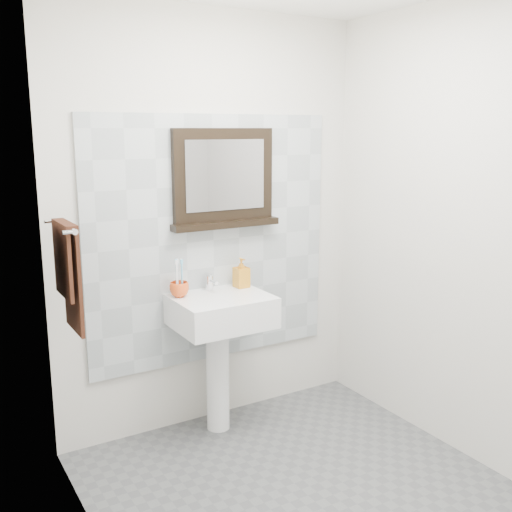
{
  "coord_description": "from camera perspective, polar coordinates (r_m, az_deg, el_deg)",
  "views": [
    {
      "loc": [
        -1.61,
        -2.13,
        1.81
      ],
      "look_at": [
        -0.01,
        0.55,
        1.15
      ],
      "focal_mm": 42.0,
      "sensor_mm": 36.0,
      "label": 1
    }
  ],
  "objects": [
    {
      "name": "floor",
      "position": [
        3.22,
        5.66,
        -22.26
      ],
      "size": [
        2.0,
        2.2,
        0.01
      ],
      "primitive_type": "cube",
      "color": "#525457",
      "rests_on": "ground"
    },
    {
      "name": "back_wall",
      "position": [
        3.65,
        -4.24,
        3.1
      ],
      "size": [
        2.0,
        0.01,
        2.5
      ],
      "primitive_type": "cube",
      "color": "silver",
      "rests_on": "ground"
    },
    {
      "name": "left_wall",
      "position": [
        2.28,
        -14.33,
        -2.65
      ],
      "size": [
        0.01,
        2.2,
        2.5
      ],
      "primitive_type": "cube",
      "color": "silver",
      "rests_on": "ground"
    },
    {
      "name": "right_wall",
      "position": [
        3.41,
        19.75,
        1.81
      ],
      "size": [
        0.01,
        2.2,
        2.5
      ],
      "primitive_type": "cube",
      "color": "silver",
      "rests_on": "ground"
    },
    {
      "name": "splashback",
      "position": [
        3.66,
        -4.13,
        1.53
      ],
      "size": [
        1.6,
        0.02,
        1.5
      ],
      "primitive_type": "cube",
      "color": "#A8B1B6",
      "rests_on": "back_wall"
    },
    {
      "name": "pedestal_sink",
      "position": [
        3.56,
        -3.4,
        -6.63
      ],
      "size": [
        0.55,
        0.44,
        0.96
      ],
      "color": "white",
      "rests_on": "ground"
    },
    {
      "name": "toothbrush_cup",
      "position": [
        3.49,
        -7.32,
        -3.17
      ],
      "size": [
        0.14,
        0.14,
        0.09
      ],
      "primitive_type": "imported",
      "rotation": [
        0.0,
        0.0,
        0.33
      ],
      "color": "#E8521B",
      "rests_on": "pedestal_sink"
    },
    {
      "name": "toothbrushes",
      "position": [
        3.48,
        -7.36,
        -1.9
      ],
      "size": [
        0.05,
        0.04,
        0.21
      ],
      "color": "white",
      "rests_on": "toothbrush_cup"
    },
    {
      "name": "soap_dispenser",
      "position": [
        3.66,
        -1.4,
        -1.6
      ],
      "size": [
        0.08,
        0.09,
        0.18
      ],
      "primitive_type": "imported",
      "rotation": [
        0.0,
        0.0,
        0.03
      ],
      "color": "#C35D16",
      "rests_on": "pedestal_sink"
    },
    {
      "name": "framed_mirror",
      "position": [
        3.61,
        -3.1,
        7.18
      ],
      "size": [
        0.69,
        0.11,
        0.59
      ],
      "color": "black",
      "rests_on": "back_wall"
    },
    {
      "name": "towel_bar",
      "position": [
        3.02,
        -17.83,
        2.72
      ],
      "size": [
        0.07,
        0.4,
        0.03
      ],
      "color": "silver",
      "rests_on": "left_wall"
    },
    {
      "name": "hand_towel",
      "position": [
        3.06,
        -17.45,
        -1.14
      ],
      "size": [
        0.06,
        0.3,
        0.55
      ],
      "color": "black",
      "rests_on": "towel_bar"
    }
  ]
}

